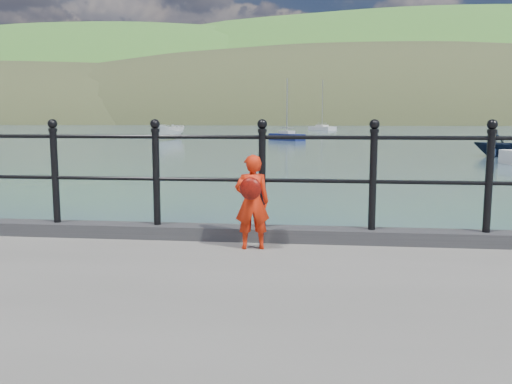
# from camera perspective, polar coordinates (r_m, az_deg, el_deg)

# --- Properties ---
(ground) EXTENTS (600.00, 600.00, 0.00)m
(ground) POSITION_cam_1_polar(r_m,az_deg,el_deg) (6.60, -4.56, -13.13)
(ground) COLOR #2D4251
(ground) RESTS_ON ground
(kerb) EXTENTS (60.00, 0.30, 0.15)m
(kerb) POSITION_cam_1_polar(r_m,az_deg,el_deg) (6.15, -4.94, -4.24)
(kerb) COLOR #28282B
(kerb) RESTS_ON quay
(railing) EXTENTS (18.11, 0.11, 1.20)m
(railing) POSITION_cam_1_polar(r_m,az_deg,el_deg) (6.04, -5.02, 2.72)
(railing) COLOR black
(railing) RESTS_ON kerb
(far_shore) EXTENTS (830.00, 200.00, 156.00)m
(far_shore) POSITION_cam_1_polar(r_m,az_deg,el_deg) (249.50, 15.10, 1.87)
(far_shore) COLOR #333A21
(far_shore) RESTS_ON ground
(child) EXTENTS (0.40, 0.34, 0.98)m
(child) POSITION_cam_1_polar(r_m,az_deg,el_deg) (5.59, -0.42, -0.98)
(child) COLOR red
(child) RESTS_ON quay
(launch_white) EXTENTS (3.28, 4.69, 1.70)m
(launch_white) POSITION_cam_1_polar(r_m,az_deg,el_deg) (57.96, -9.04, 6.28)
(launch_white) COLOR white
(launch_white) RESTS_ON ground
(launch_navy) EXTENTS (4.02, 3.96, 1.60)m
(launch_navy) POSITION_cam_1_polar(r_m,az_deg,el_deg) (36.02, 24.20, 4.70)
(launch_navy) COLOR black
(launch_navy) RESTS_ON ground
(sailboat_port) EXTENTS (3.93, 4.04, 6.45)m
(sailboat_port) POSITION_cam_1_polar(r_m,az_deg,el_deg) (55.60, 3.26, 5.78)
(sailboat_port) COLOR navy
(sailboat_port) RESTS_ON ground
(sailboat_deep) EXTENTS (5.22, 6.21, 9.30)m
(sailboat_deep) POSITION_cam_1_polar(r_m,az_deg,el_deg) (100.55, 6.96, 6.66)
(sailboat_deep) COLOR silver
(sailboat_deep) RESTS_ON ground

